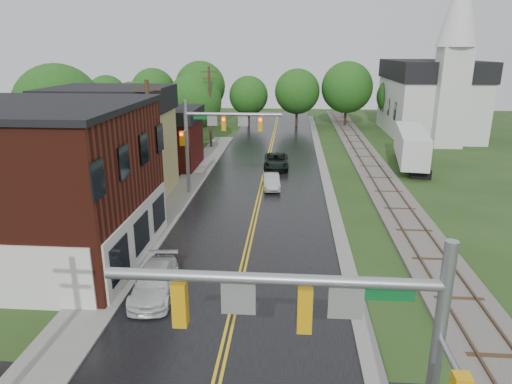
# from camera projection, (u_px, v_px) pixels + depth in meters

# --- Properties ---
(main_road) EXTENTS (10.00, 90.00, 0.02)m
(main_road) POSITION_uv_depth(u_px,v_px,m) (262.00, 184.00, 38.30)
(main_road) COLOR black
(main_road) RESTS_ON ground
(curb_right) EXTENTS (0.80, 70.00, 0.12)m
(curb_right) POSITION_uv_depth(u_px,v_px,m) (323.00, 170.00, 42.64)
(curb_right) COLOR gray
(curb_right) RESTS_ON ground
(sidewalk_left) EXTENTS (2.40, 50.00, 0.12)m
(sidewalk_left) POSITION_uv_depth(u_px,v_px,m) (175.00, 201.00, 34.01)
(sidewalk_left) COLOR gray
(sidewalk_left) RESTS_ON ground
(brick_building) EXTENTS (14.30, 10.30, 8.30)m
(brick_building) POSITION_uv_depth(u_px,v_px,m) (5.00, 183.00, 23.72)
(brick_building) COLOR #4C1A10
(brick_building) RESTS_ON ground
(yellow_house) EXTENTS (8.00, 7.00, 6.40)m
(yellow_house) POSITION_uv_depth(u_px,v_px,m) (114.00, 155.00, 34.36)
(yellow_house) COLOR tan
(yellow_house) RESTS_ON ground
(darkred_building) EXTENTS (7.00, 6.00, 4.40)m
(darkred_building) POSITION_uv_depth(u_px,v_px,m) (161.00, 144.00, 43.14)
(darkred_building) COLOR #3F0F0C
(darkred_building) RESTS_ON ground
(church) EXTENTS (10.40, 18.40, 20.00)m
(church) POSITION_uv_depth(u_px,v_px,m) (433.00, 90.00, 57.60)
(church) COLOR silver
(church) RESTS_ON ground
(railroad) EXTENTS (3.20, 80.00, 0.30)m
(railroad) POSITION_uv_depth(u_px,v_px,m) (373.00, 170.00, 42.27)
(railroad) COLOR #59544C
(railroad) RESTS_ON ground
(traffic_signal_near) EXTENTS (7.34, 0.30, 7.20)m
(traffic_signal_near) POSITION_uv_depth(u_px,v_px,m) (339.00, 332.00, 9.92)
(traffic_signal_near) COLOR gray
(traffic_signal_near) RESTS_ON ground
(traffic_signal_far) EXTENTS (7.34, 0.43, 7.20)m
(traffic_signal_far) POSITION_uv_depth(u_px,v_px,m) (214.00, 130.00, 34.20)
(traffic_signal_far) COLOR gray
(traffic_signal_far) RESTS_ON ground
(utility_pole_b) EXTENTS (1.80, 0.28, 9.00)m
(utility_pole_b) POSITION_uv_depth(u_px,v_px,m) (151.00, 147.00, 29.78)
(utility_pole_b) COLOR #382616
(utility_pole_b) RESTS_ON ground
(utility_pole_c) EXTENTS (1.80, 0.28, 9.00)m
(utility_pole_c) POSITION_uv_depth(u_px,v_px,m) (210.00, 106.00, 50.69)
(utility_pole_c) COLOR #382616
(utility_pole_c) RESTS_ON ground
(tree_left_b) EXTENTS (7.60, 7.60, 9.69)m
(tree_left_b) POSITION_uv_depth(u_px,v_px,m) (60.00, 110.00, 39.72)
(tree_left_b) COLOR black
(tree_left_b) RESTS_ON ground
(tree_left_c) EXTENTS (6.00, 6.00, 7.65)m
(tree_left_c) POSITION_uv_depth(u_px,v_px,m) (136.00, 112.00, 47.38)
(tree_left_c) COLOR black
(tree_left_c) RESTS_ON ground
(tree_left_e) EXTENTS (6.40, 6.40, 8.16)m
(tree_left_e) POSITION_uv_depth(u_px,v_px,m) (195.00, 103.00, 52.62)
(tree_left_e) COLOR black
(tree_left_e) RESTS_ON ground
(suv_dark) EXTENTS (2.43, 4.98, 1.36)m
(suv_dark) POSITION_uv_depth(u_px,v_px,m) (276.00, 161.00, 43.00)
(suv_dark) COLOR black
(suv_dark) RESTS_ON ground
(sedan_silver) EXTENTS (1.63, 3.70, 1.18)m
(sedan_silver) POSITION_uv_depth(u_px,v_px,m) (271.00, 181.00, 36.81)
(sedan_silver) COLOR #ACADB1
(sedan_silver) RESTS_ON ground
(pickup_white) EXTENTS (2.19, 4.58, 1.29)m
(pickup_white) POSITION_uv_depth(u_px,v_px,m) (155.00, 282.00, 20.85)
(pickup_white) COLOR silver
(pickup_white) RESTS_ON ground
(semi_trailer) EXTENTS (3.93, 11.12, 3.52)m
(semi_trailer) POSITION_uv_depth(u_px,v_px,m) (411.00, 145.00, 43.13)
(semi_trailer) COLOR black
(semi_trailer) RESTS_ON ground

